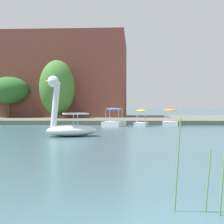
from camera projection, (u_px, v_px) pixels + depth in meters
shore_bank_far at (133, 119)px, 44.94m from camera, size 115.09×22.95×0.42m
swan_boat at (69, 124)px, 20.56m from camera, size 3.22×2.47×3.38m
pedal_boat_orange at (171, 122)px, 31.81m from camera, size 1.61×2.26×1.49m
pedal_boat_yellow at (141, 121)px, 31.63m from camera, size 1.34×2.06×1.45m
pedal_boat_blue at (114, 121)px, 31.66m from camera, size 2.12×2.71×1.60m
tree_sapling_by_fence at (9, 90)px, 44.03m from camera, size 6.62×6.66×4.90m
tree_willow_near_path at (57, 88)px, 42.22m from camera, size 5.03×5.46×6.65m
apartment_block at (46, 78)px, 51.51m from camera, size 22.51×14.44×10.79m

